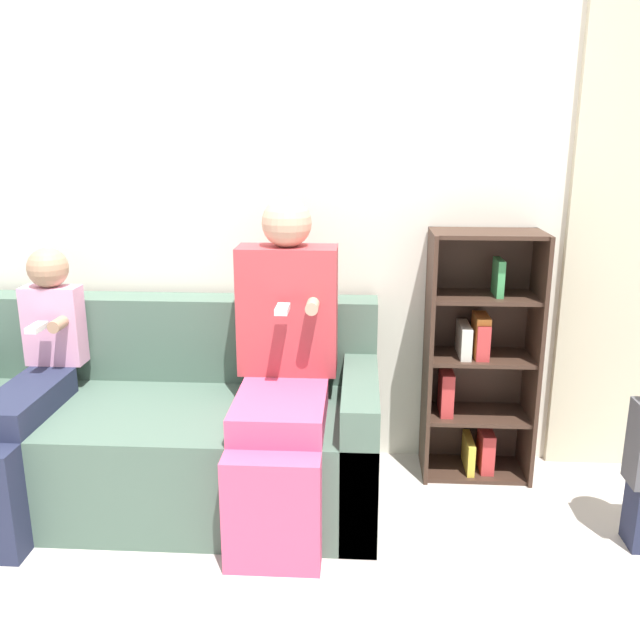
{
  "coord_description": "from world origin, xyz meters",
  "views": [
    {
      "loc": [
        0.63,
        -2.14,
        1.54
      ],
      "look_at": [
        0.46,
        0.56,
        0.79
      ],
      "focal_mm": 38.0,
      "sensor_mm": 36.0,
      "label": 1
    }
  ],
  "objects": [
    {
      "name": "child_seated",
      "position": [
        -0.72,
        0.36,
        0.54
      ],
      "size": [
        0.25,
        0.79,
        1.07
      ],
      "color": "#232842",
      "rests_on": "ground_plane"
    },
    {
      "name": "ground_plane",
      "position": [
        0.0,
        0.0,
        0.0
      ],
      "size": [
        14.0,
        14.0,
        0.0
      ],
      "primitive_type": "plane",
      "color": "#BCB2A8"
    },
    {
      "name": "couch",
      "position": [
        -0.25,
        0.51,
        0.28
      ],
      "size": [
        1.9,
        0.84,
        0.82
      ],
      "color": "#4C6656",
      "rests_on": "ground_plane"
    },
    {
      "name": "back_wall",
      "position": [
        0.0,
        0.97,
        1.27
      ],
      "size": [
        10.0,
        0.06,
        2.55
      ],
      "color": "silver",
      "rests_on": "ground_plane"
    },
    {
      "name": "adult_seated",
      "position": [
        0.32,
        0.41,
        0.66
      ],
      "size": [
        0.41,
        0.77,
        1.29
      ],
      "color": "#DB4C75",
      "rests_on": "ground_plane"
    },
    {
      "name": "bookshelf",
      "position": [
        1.16,
        0.81,
        0.54
      ],
      "size": [
        0.48,
        0.29,
        1.13
      ],
      "color": "#3D281E",
      "rests_on": "ground_plane"
    }
  ]
}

